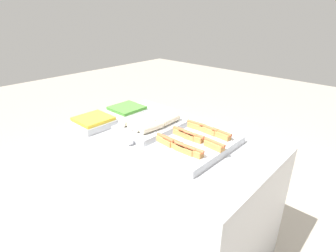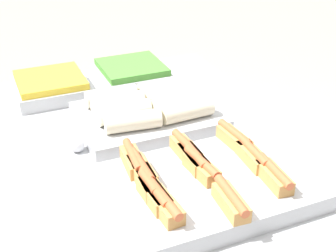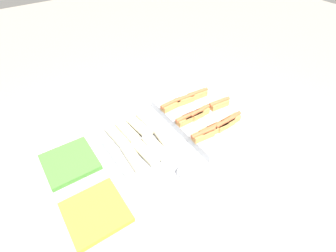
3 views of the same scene
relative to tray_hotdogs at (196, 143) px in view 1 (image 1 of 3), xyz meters
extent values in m
plane|color=#ADA393|center=(-0.24, 0.01, -0.93)|extent=(12.00, 12.00, 0.00)
cube|color=#B7BABF|center=(-0.24, 0.01, -0.48)|extent=(1.41, 0.87, 0.89)
cube|color=#B7BABF|center=(0.01, 0.01, -0.01)|extent=(0.37, 0.55, 0.05)
cube|color=tan|center=(-0.12, 0.00, 0.03)|extent=(0.12, 0.05, 0.04)
cylinder|color=#CC6038|center=(-0.12, 0.00, 0.05)|extent=(0.14, 0.02, 0.02)
cube|color=tan|center=(0.03, -0.15, 0.03)|extent=(0.12, 0.05, 0.04)
cylinder|color=#CC6038|center=(0.03, -0.15, 0.05)|extent=(0.14, 0.03, 0.02)
cube|color=tan|center=(-0.07, 0.01, 0.03)|extent=(0.12, 0.05, 0.04)
cylinder|color=#CC6038|center=(-0.07, 0.01, 0.05)|extent=(0.14, 0.03, 0.02)
cube|color=tan|center=(-0.12, -0.14, 0.03)|extent=(0.13, 0.05, 0.04)
cylinder|color=#CC6038|center=(-0.12, -0.14, 0.05)|extent=(0.14, 0.03, 0.02)
cube|color=tan|center=(-0.02, -0.14, 0.03)|extent=(0.12, 0.05, 0.04)
cylinder|color=#CC6038|center=(-0.02, -0.14, 0.05)|extent=(0.14, 0.03, 0.02)
cube|color=tan|center=(-0.07, -0.14, 0.03)|extent=(0.12, 0.05, 0.04)
cylinder|color=#CC6038|center=(-0.07, -0.14, 0.05)|extent=(0.14, 0.02, 0.02)
cube|color=tan|center=(-0.02, 0.01, 0.03)|extent=(0.13, 0.06, 0.04)
cylinder|color=#CC6038|center=(-0.02, 0.01, 0.05)|extent=(0.14, 0.03, 0.02)
cube|color=tan|center=(0.08, 0.15, 0.03)|extent=(0.13, 0.05, 0.04)
cylinder|color=#CC6038|center=(0.08, 0.15, 0.05)|extent=(0.14, 0.03, 0.02)
cube|color=tan|center=(0.08, -0.14, 0.03)|extent=(0.13, 0.05, 0.04)
cylinder|color=#CC6038|center=(0.08, -0.14, 0.05)|extent=(0.14, 0.03, 0.02)
cube|color=tan|center=(0.13, 0.00, 0.03)|extent=(0.13, 0.05, 0.04)
cylinder|color=#CC6038|center=(0.13, 0.00, 0.05)|extent=(0.14, 0.03, 0.02)
cube|color=tan|center=(-0.12, 0.16, 0.03)|extent=(0.13, 0.05, 0.04)
cylinder|color=#CC6038|center=(-0.12, 0.16, 0.05)|extent=(0.14, 0.03, 0.02)
cube|color=tan|center=(-0.02, 0.16, 0.03)|extent=(0.13, 0.05, 0.04)
cylinder|color=#CC6038|center=(-0.02, 0.16, 0.05)|extent=(0.14, 0.03, 0.02)
cube|color=#B7BABF|center=(-0.40, 0.01, -0.01)|extent=(0.34, 0.44, 0.05)
cylinder|color=beige|center=(-0.44, 0.10, 0.04)|extent=(0.07, 0.17, 0.06)
cylinder|color=beige|center=(-0.31, -0.08, 0.04)|extent=(0.08, 0.17, 0.06)
cylinder|color=beige|center=(-0.31, 0.10, 0.04)|extent=(0.07, 0.17, 0.06)
cylinder|color=beige|center=(-0.44, -0.08, 0.04)|extent=(0.07, 0.17, 0.06)
cylinder|color=beige|center=(-0.50, 0.09, 0.04)|extent=(0.07, 0.17, 0.06)
cylinder|color=beige|center=(-0.38, -0.08, 0.04)|extent=(0.07, 0.17, 0.06)
cylinder|color=beige|center=(-0.50, -0.09, 0.04)|extent=(0.06, 0.17, 0.06)
cylinder|color=beige|center=(-0.37, 0.09, 0.04)|extent=(0.07, 0.17, 0.06)
cube|color=#B7BABF|center=(-0.76, -0.24, -0.01)|extent=(0.25, 0.26, 0.05)
cube|color=gold|center=(-0.76, -0.24, 0.03)|extent=(0.23, 0.24, 0.02)
cube|color=#B7BABF|center=(-0.76, 0.07, -0.01)|extent=(0.25, 0.26, 0.05)
cube|color=#4C9338|center=(-0.76, 0.07, 0.03)|extent=(0.23, 0.24, 0.02)
cylinder|color=silver|center=(-0.43, -0.25, -0.03)|extent=(0.18, 0.02, 0.01)
sphere|color=silver|center=(-0.34, -0.25, -0.01)|extent=(0.05, 0.05, 0.05)
camera|label=1|loc=(0.85, -1.17, 0.76)|focal=28.00mm
camera|label=2|loc=(0.86, -0.46, 0.71)|focal=50.00mm
camera|label=3|loc=(-0.82, -0.86, 0.99)|focal=28.00mm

